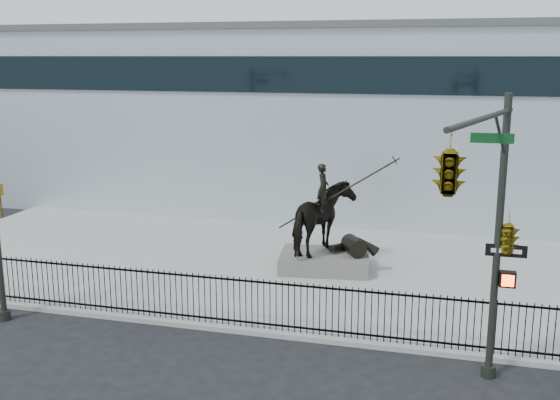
# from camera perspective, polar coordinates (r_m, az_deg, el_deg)

# --- Properties ---
(ground) EXTENTS (120.00, 120.00, 0.00)m
(ground) POSITION_cam_1_polar(r_m,az_deg,el_deg) (18.40, -5.21, -12.75)
(ground) COLOR black
(ground) RESTS_ON ground
(plaza) EXTENTS (30.00, 12.00, 0.15)m
(plaza) POSITION_cam_1_polar(r_m,az_deg,el_deg) (24.59, 0.39, -5.90)
(plaza) COLOR gray
(plaza) RESTS_ON ground
(building) EXTENTS (44.00, 14.00, 9.00)m
(building) POSITION_cam_1_polar(r_m,az_deg,el_deg) (36.23, 5.60, 7.14)
(building) COLOR #B0B8C0
(building) RESTS_ON ground
(picket_fence) EXTENTS (22.10, 0.10, 1.50)m
(picket_fence) POSITION_cam_1_polar(r_m,az_deg,el_deg) (19.13, -3.97, -8.78)
(picket_fence) COLOR black
(picket_fence) RESTS_ON plaza
(statue_plinth) EXTENTS (3.46, 2.59, 0.60)m
(statue_plinth) POSITION_cam_1_polar(r_m,az_deg,el_deg) (24.16, 3.91, -5.34)
(statue_plinth) COLOR #514E4A
(statue_plinth) RESTS_ON plaza
(equestrian_statue) EXTENTS (4.09, 2.79, 3.48)m
(equestrian_statue) POSITION_cam_1_polar(r_m,az_deg,el_deg) (23.72, 4.11, -1.75)
(equestrian_statue) COLOR black
(equestrian_statue) RESTS_ON statue_plinth
(traffic_signal_right) EXTENTS (2.17, 6.86, 7.00)m
(traffic_signal_right) POSITION_cam_1_polar(r_m,az_deg,el_deg) (13.93, 17.12, -0.41)
(traffic_signal_right) COLOR #272A24
(traffic_signal_right) RESTS_ON ground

